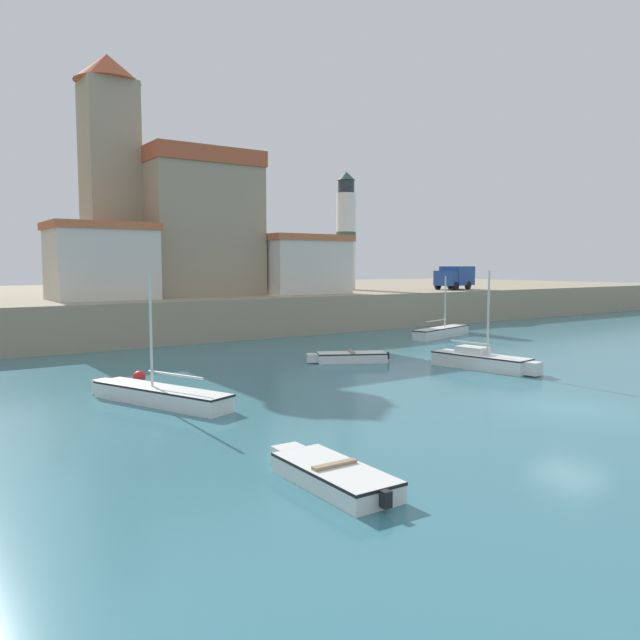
# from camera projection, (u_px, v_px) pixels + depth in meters

# --- Properties ---
(ground_plane) EXTENTS (200.00, 200.00, 0.00)m
(ground_plane) POSITION_uv_depth(u_px,v_px,m) (570.00, 409.00, 22.37)
(ground_plane) COLOR teal
(quay_seawall) EXTENTS (120.00, 40.00, 2.82)m
(quay_seawall) POSITION_uv_depth(u_px,v_px,m) (147.00, 305.00, 59.02)
(quay_seawall) COLOR gray
(quay_seawall) RESTS_ON ground
(sailboat_white_0) EXTENTS (6.73, 2.79, 4.37)m
(sailboat_white_0) POSITION_uv_depth(u_px,v_px,m) (442.00, 331.00, 44.74)
(sailboat_white_0) COLOR white
(sailboat_white_0) RESTS_ON ground
(sailboat_white_1) EXTENTS (2.16, 5.73, 4.89)m
(sailboat_white_1) POSITION_uv_depth(u_px,v_px,m) (482.00, 360.00, 30.95)
(sailboat_white_1) COLOR white
(sailboat_white_1) RESTS_ON ground
(dinghy_white_2) EXTENTS (1.44, 4.33, 0.56)m
(dinghy_white_2) POSITION_uv_depth(u_px,v_px,m) (331.00, 474.00, 14.66)
(dinghy_white_2) COLOR white
(dinghy_white_2) RESTS_ON ground
(sailboat_white_4) EXTENTS (3.47, 6.65, 4.87)m
(sailboat_white_4) POSITION_uv_depth(u_px,v_px,m) (159.00, 394.00, 23.18)
(sailboat_white_4) COLOR white
(sailboat_white_4) RESTS_ON ground
(dinghy_white_5) EXTENTS (4.21, 2.85, 0.60)m
(dinghy_white_5) POSITION_uv_depth(u_px,v_px,m) (349.00, 357.00, 33.17)
(dinghy_white_5) COLOR white
(dinghy_white_5) RESTS_ON ground
(mooring_buoy) EXTENTS (0.54, 0.54, 0.54)m
(mooring_buoy) POSITION_uv_depth(u_px,v_px,m) (139.00, 377.00, 27.30)
(mooring_buoy) COLOR red
(mooring_buoy) RESTS_ON ground
(church) EXTENTS (12.85, 14.80, 17.66)m
(church) POSITION_uv_depth(u_px,v_px,m) (168.00, 218.00, 50.78)
(church) COLOR gray
(church) RESTS_ON quay_seawall
(lighthouse) EXTENTS (1.87, 1.87, 11.10)m
(lighthouse) POSITION_uv_depth(u_px,v_px,m) (346.00, 233.00, 59.19)
(lighthouse) COLOR silver
(lighthouse) RESTS_ON quay_seawall
(harbor_shed_near_wharf) EXTENTS (6.95, 5.24, 5.18)m
(harbor_shed_near_wharf) POSITION_uv_depth(u_px,v_px,m) (101.00, 261.00, 42.39)
(harbor_shed_near_wharf) COLOR silver
(harbor_shed_near_wharf) RESTS_ON quay_seawall
(harbor_shed_far_end) EXTENTS (7.34, 5.17, 4.77)m
(harbor_shed_far_end) POSITION_uv_depth(u_px,v_px,m) (301.00, 264.00, 51.21)
(harbor_shed_far_end) COLOR silver
(harbor_shed_far_end) RESTS_ON quay_seawall
(truck_on_quay) EXTENTS (4.67, 3.04, 2.20)m
(truck_on_quay) POSITION_uv_depth(u_px,v_px,m) (455.00, 277.00, 59.30)
(truck_on_quay) COLOR #234793
(truck_on_quay) RESTS_ON quay_seawall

